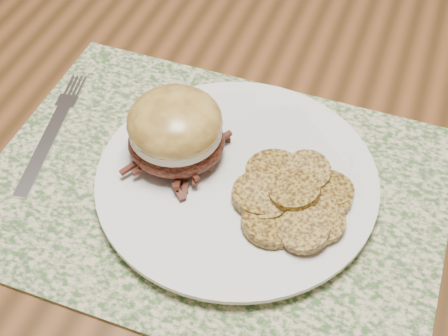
% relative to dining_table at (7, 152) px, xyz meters
% --- Properties ---
extents(dining_table, '(1.50, 0.90, 0.75)m').
position_rel_dining_table_xyz_m(dining_table, '(0.00, 0.00, 0.00)').
color(dining_table, brown).
rests_on(dining_table, ground).
extents(placemat, '(0.45, 0.33, 0.00)m').
position_rel_dining_table_xyz_m(placemat, '(0.28, -0.03, 0.08)').
color(placemat, '#3C5D2F').
rests_on(placemat, dining_table).
extents(dinner_plate, '(0.26, 0.26, 0.02)m').
position_rel_dining_table_xyz_m(dinner_plate, '(0.30, -0.02, 0.09)').
color(dinner_plate, white).
rests_on(dinner_plate, placemat).
extents(pork_sandwich, '(0.12, 0.12, 0.07)m').
position_rel_dining_table_xyz_m(pork_sandwich, '(0.24, -0.01, 0.13)').
color(pork_sandwich, black).
rests_on(pork_sandwich, dinner_plate).
extents(roasted_potatoes, '(0.13, 0.14, 0.03)m').
position_rel_dining_table_xyz_m(roasted_potatoes, '(0.36, -0.03, 0.11)').
color(roasted_potatoes, olive).
rests_on(roasted_potatoes, dinner_plate).
extents(fork, '(0.05, 0.18, 0.00)m').
position_rel_dining_table_xyz_m(fork, '(0.09, -0.02, 0.09)').
color(fork, silver).
rests_on(fork, placemat).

